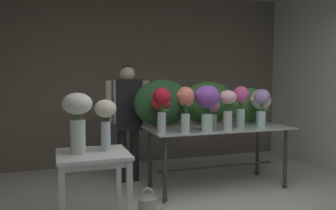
{
  "coord_description": "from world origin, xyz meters",
  "views": [
    {
      "loc": [
        -1.52,
        -2.16,
        1.4
      ],
      "look_at": [
        -0.33,
        1.33,
        1.11
      ],
      "focal_mm": 35.9,
      "sensor_mm": 36.0,
      "label": 1
    }
  ],
  "objects_px": {
    "watering_can": "(148,209)",
    "vase_fuchsia_lilies": "(241,102)",
    "display_table_glass": "(217,137)",
    "vase_blush_roses": "(228,105)",
    "side_table_white": "(93,164)",
    "vase_coral_freesia": "(186,103)",
    "vase_peach_stock": "(186,107)",
    "vase_violet_peonies": "(207,101)",
    "florist": "(128,111)",
    "vase_scarlet_carnations": "(161,107)",
    "vase_lilac_ranunculus": "(262,103)",
    "vase_white_roses_tall": "(77,116)",
    "vase_cream_lisianthus_tall": "(106,118)",
    "vase_ivory_dahlias": "(261,103)",
    "vase_rosy_hydrangea": "(213,110)",
    "vase_crimson_tulips": "(162,104)"
  },
  "relations": [
    {
      "from": "watering_can",
      "to": "vase_fuchsia_lilies",
      "type": "bearing_deg",
      "value": 23.37
    },
    {
      "from": "display_table_glass",
      "to": "vase_blush_roses",
      "type": "height_order",
      "value": "vase_blush_roses"
    },
    {
      "from": "side_table_white",
      "to": "watering_can",
      "type": "bearing_deg",
      "value": 3.18
    },
    {
      "from": "vase_coral_freesia",
      "to": "vase_peach_stock",
      "type": "relative_size",
      "value": 1.27
    },
    {
      "from": "side_table_white",
      "to": "vase_blush_roses",
      "type": "height_order",
      "value": "vase_blush_roses"
    },
    {
      "from": "vase_violet_peonies",
      "to": "florist",
      "type": "bearing_deg",
      "value": 128.4
    },
    {
      "from": "florist",
      "to": "vase_scarlet_carnations",
      "type": "relative_size",
      "value": 3.9
    },
    {
      "from": "display_table_glass",
      "to": "florist",
      "type": "relative_size",
      "value": 1.15
    },
    {
      "from": "display_table_glass",
      "to": "vase_lilac_ranunculus",
      "type": "bearing_deg",
      "value": -16.92
    },
    {
      "from": "vase_white_roses_tall",
      "to": "vase_cream_lisianthus_tall",
      "type": "bearing_deg",
      "value": 13.0
    },
    {
      "from": "vase_ivory_dahlias",
      "to": "watering_can",
      "type": "height_order",
      "value": "vase_ivory_dahlias"
    },
    {
      "from": "florist",
      "to": "watering_can",
      "type": "distance_m",
      "value": 1.6
    },
    {
      "from": "vase_peach_stock",
      "to": "vase_rosy_hydrangea",
      "type": "xyz_separation_m",
      "value": [
        0.35,
        -0.05,
        -0.04
      ]
    },
    {
      "from": "side_table_white",
      "to": "watering_can",
      "type": "height_order",
      "value": "side_table_white"
    },
    {
      "from": "vase_ivory_dahlias",
      "to": "vase_rosy_hydrangea",
      "type": "xyz_separation_m",
      "value": [
        -0.74,
        -0.04,
        -0.07
      ]
    },
    {
      "from": "display_table_glass",
      "to": "vase_white_roses_tall",
      "type": "distance_m",
      "value": 1.98
    },
    {
      "from": "display_table_glass",
      "to": "vase_crimson_tulips",
      "type": "bearing_deg",
      "value": -164.91
    },
    {
      "from": "side_table_white",
      "to": "watering_can",
      "type": "distance_m",
      "value": 0.72
    },
    {
      "from": "vase_lilac_ranunculus",
      "to": "vase_peach_stock",
      "type": "bearing_deg",
      "value": 165.61
    },
    {
      "from": "vase_crimson_tulips",
      "to": "vase_white_roses_tall",
      "type": "relative_size",
      "value": 0.94
    },
    {
      "from": "vase_blush_roses",
      "to": "vase_scarlet_carnations",
      "type": "height_order",
      "value": "vase_blush_roses"
    },
    {
      "from": "vase_ivory_dahlias",
      "to": "vase_white_roses_tall",
      "type": "xyz_separation_m",
      "value": [
        -2.46,
        -0.82,
        -0.0
      ]
    },
    {
      "from": "vase_rosy_hydrangea",
      "to": "vase_lilac_ranunculus",
      "type": "bearing_deg",
      "value": -17.62
    },
    {
      "from": "vase_blush_roses",
      "to": "vase_peach_stock",
      "type": "height_order",
      "value": "vase_blush_roses"
    },
    {
      "from": "vase_scarlet_carnations",
      "to": "florist",
      "type": "bearing_deg",
      "value": 116.78
    },
    {
      "from": "vase_rosy_hydrangea",
      "to": "vase_lilac_ranunculus",
      "type": "distance_m",
      "value": 0.63
    },
    {
      "from": "vase_fuchsia_lilies",
      "to": "watering_can",
      "type": "bearing_deg",
      "value": -156.63
    },
    {
      "from": "watering_can",
      "to": "vase_cream_lisianthus_tall",
      "type": "bearing_deg",
      "value": 175.48
    },
    {
      "from": "vase_ivory_dahlias",
      "to": "vase_violet_peonies",
      "type": "distance_m",
      "value": 1.05
    },
    {
      "from": "vase_fuchsia_lilies",
      "to": "vase_blush_roses",
      "type": "bearing_deg",
      "value": -148.32
    },
    {
      "from": "vase_violet_peonies",
      "to": "watering_can",
      "type": "bearing_deg",
      "value": -152.64
    },
    {
      "from": "side_table_white",
      "to": "vase_blush_roses",
      "type": "relative_size",
      "value": 1.54
    },
    {
      "from": "vase_coral_freesia",
      "to": "vase_cream_lisianthus_tall",
      "type": "bearing_deg",
      "value": -158.07
    },
    {
      "from": "vase_peach_stock",
      "to": "vase_cream_lisianthus_tall",
      "type": "height_order",
      "value": "vase_cream_lisianthus_tall"
    },
    {
      "from": "vase_coral_freesia",
      "to": "vase_blush_roses",
      "type": "xyz_separation_m",
      "value": [
        0.54,
        0.01,
        -0.04
      ]
    },
    {
      "from": "vase_violet_peonies",
      "to": "vase_scarlet_carnations",
      "type": "relative_size",
      "value": 1.33
    },
    {
      "from": "side_table_white",
      "to": "vase_peach_stock",
      "type": "distance_m",
      "value": 1.56
    },
    {
      "from": "vase_ivory_dahlias",
      "to": "vase_lilac_ranunculus",
      "type": "xyz_separation_m",
      "value": [
        -0.14,
        -0.23,
        0.01
      ]
    },
    {
      "from": "vase_lilac_ranunculus",
      "to": "vase_cream_lisianthus_tall",
      "type": "relative_size",
      "value": 1.01
    },
    {
      "from": "vase_fuchsia_lilies",
      "to": "vase_cream_lisianthus_tall",
      "type": "relative_size",
      "value": 1.08
    },
    {
      "from": "vase_rosy_hydrangea",
      "to": "vase_lilac_ranunculus",
      "type": "height_order",
      "value": "vase_lilac_ranunculus"
    },
    {
      "from": "display_table_glass",
      "to": "watering_can",
      "type": "xyz_separation_m",
      "value": [
        -1.13,
        -0.73,
        -0.53
      ]
    },
    {
      "from": "vase_crimson_tulips",
      "to": "vase_lilac_ranunculus",
      "type": "bearing_deg",
      "value": 2.35
    },
    {
      "from": "side_table_white",
      "to": "vase_cream_lisianthus_tall",
      "type": "relative_size",
      "value": 1.54
    },
    {
      "from": "vase_peach_stock",
      "to": "vase_scarlet_carnations",
      "type": "relative_size",
      "value": 1.02
    },
    {
      "from": "side_table_white",
      "to": "vase_rosy_hydrangea",
      "type": "height_order",
      "value": "vase_rosy_hydrangea"
    },
    {
      "from": "florist",
      "to": "side_table_white",
      "type": "bearing_deg",
      "value": -114.1
    },
    {
      "from": "vase_blush_roses",
      "to": "vase_rosy_hydrangea",
      "type": "height_order",
      "value": "vase_blush_roses"
    },
    {
      "from": "vase_rosy_hydrangea",
      "to": "vase_white_roses_tall",
      "type": "relative_size",
      "value": 0.65
    },
    {
      "from": "vase_crimson_tulips",
      "to": "vase_scarlet_carnations",
      "type": "bearing_deg",
      "value": 73.77
    }
  ]
}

